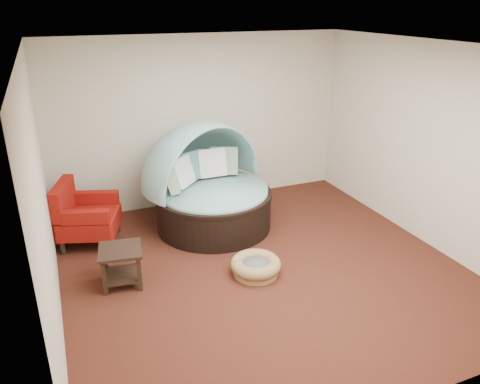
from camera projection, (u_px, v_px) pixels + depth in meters
name	position (u px, v px, depth m)	size (l,w,h in m)	color
floor	(262.00, 268.00, 6.16)	(5.00, 5.00, 0.00)	#482114
wall_back	(201.00, 122.00, 7.77)	(5.00, 5.00, 0.00)	beige
wall_front	(407.00, 270.00, 3.49)	(5.00, 5.00, 0.00)	beige
wall_left	(42.00, 199.00, 4.75)	(5.00, 5.00, 0.00)	beige
wall_right	(427.00, 145.00, 6.50)	(5.00, 5.00, 0.00)	beige
ceiling	(267.00, 47.00, 5.09)	(5.00, 5.00, 0.00)	white
canopy_daybed	(208.00, 180.00, 7.08)	(2.33, 2.30, 1.62)	black
pet_basket	(256.00, 266.00, 5.98)	(0.81, 0.81, 0.23)	olive
red_armchair	(84.00, 216.00, 6.65)	(1.01, 1.01, 0.93)	black
side_table	(121.00, 261.00, 5.71)	(0.58, 0.58, 0.49)	black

